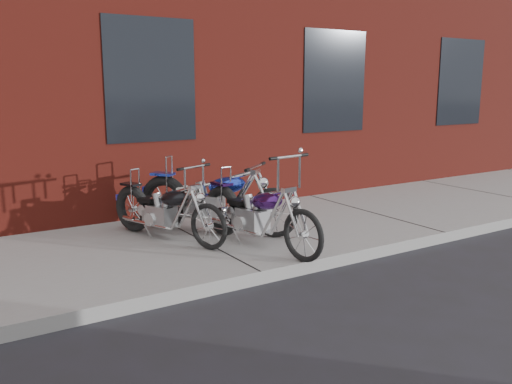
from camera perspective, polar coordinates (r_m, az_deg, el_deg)
ground at (r=5.95m, az=0.51°, el=-9.74°), size 120.00×120.00×0.00m
sidewalk at (r=7.17m, az=-6.00°, el=-5.52°), size 22.00×3.00×0.15m
chopper_purple at (r=6.70m, az=0.07°, el=-2.56°), size 0.57×2.13×1.20m
chopper_blue at (r=7.40m, az=-4.52°, el=-1.03°), size 1.53×1.89×1.01m
chopper_third at (r=7.11m, az=-9.51°, el=-2.11°), size 0.82×1.91×1.02m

